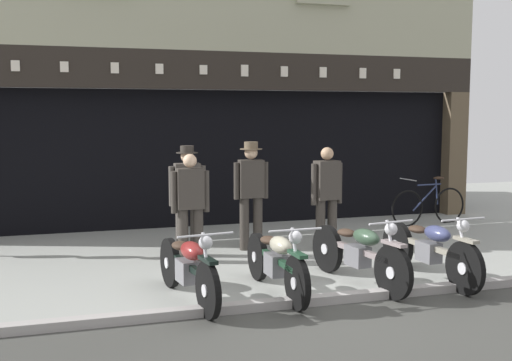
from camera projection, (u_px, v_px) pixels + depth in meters
name	position (u px, v px, depth m)	size (l,w,h in m)	color
ground	(375.00, 338.00, 6.03)	(22.67, 22.00, 0.18)	#979A93
shop_facade	(202.00, 130.00, 13.39)	(10.97, 4.42, 6.83)	black
motorcycle_left	(188.00, 267.00, 7.03)	(0.62, 1.94, 0.91)	black
motorcycle_center_left	(276.00, 260.00, 7.33)	(0.62, 1.94, 0.90)	black
motorcycle_center	(359.00, 252.00, 7.73)	(0.62, 2.04, 0.92)	black
motorcycle_center_right	(430.00, 248.00, 7.94)	(0.62, 2.06, 0.92)	black
salesman_left	(188.00, 195.00, 9.27)	(0.56, 0.33, 1.68)	#47423D
shopkeeper_center	(251.00, 190.00, 9.71)	(0.56, 0.35, 1.71)	#38332D
salesman_right	(327.00, 194.00, 9.69)	(0.55, 0.28, 1.63)	#38332D
assistant_far_right	(190.00, 203.00, 8.89)	(0.56, 0.25, 1.58)	#38332D
advert_board_near	(316.00, 141.00, 12.50)	(0.83, 0.03, 1.03)	beige
leaning_bicycle	(429.00, 205.00, 12.00)	(1.71, 0.50, 0.95)	black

